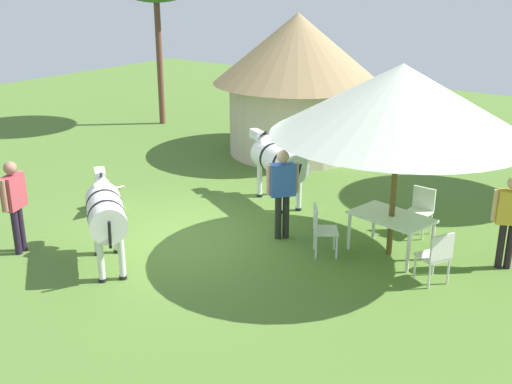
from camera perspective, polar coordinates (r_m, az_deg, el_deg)
name	(u,v)px	position (r m, az deg, el deg)	size (l,w,h in m)	color
ground_plane	(189,237)	(12.01, -6.11, -4.06)	(36.00, 36.00, 0.00)	#4D702C
thatched_hut	(297,77)	(17.07, 3.74, 10.38)	(4.51, 4.51, 3.74)	beige
shade_umbrella	(401,100)	(10.63, 13.01, 8.16)	(4.32, 4.32, 3.37)	brown
patio_dining_table	(391,220)	(11.23, 12.19, -2.52)	(1.51, 1.08, 0.74)	silver
patio_chair_near_hut	(421,208)	(12.32, 14.75, -1.39)	(0.45, 0.43, 0.90)	silver
patio_chair_east_end	(321,227)	(11.11, 5.94, -3.16)	(0.60, 0.60, 0.90)	silver
patio_chair_west_end	(437,254)	(10.42, 16.10, -5.47)	(0.58, 0.59, 0.90)	silver
guest_beside_umbrella	(282,186)	(11.53, 2.42, 0.51)	(0.46, 0.50, 1.72)	black
guest_behind_table	(510,214)	(11.18, 22.07, -1.87)	(0.53, 0.39, 1.63)	black
standing_watcher	(14,199)	(11.72, -21.11, -0.58)	(0.38, 0.57, 1.70)	black
striped_lounge_chair	(105,199)	(13.50, -13.55, -0.63)	(0.92, 0.74, 0.62)	#2E6FBA
zebra_nearest_camera	(278,161)	(13.37, 1.98, 2.85)	(1.98, 1.20, 1.48)	silver
zebra_by_umbrella	(106,212)	(10.76, -13.52, -1.79)	(1.76, 1.43, 1.52)	silver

